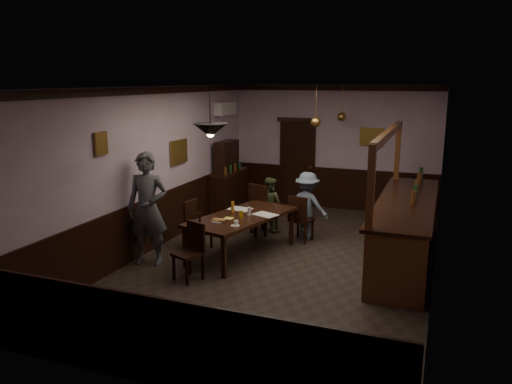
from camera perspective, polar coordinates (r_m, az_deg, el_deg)
The scene contains 31 objects.
room at distance 8.48m, azimuth 3.17°, elevation 1.71°, with size 5.01×8.01×3.01m.
dining_table at distance 8.92m, azimuth -1.66°, elevation -3.08°, with size 1.53×2.38×0.75m.
chair_far_left at distance 10.19m, azimuth 0.63°, elevation -1.67°, with size 0.57×0.57×1.06m.
chair_far_right at distance 9.75m, azimuth 5.04°, elevation -2.83°, with size 0.48×0.48×0.93m.
chair_near at distance 8.01m, azimuth -7.40°, elevation -6.42°, with size 0.51×0.51×0.92m.
chair_side at distance 9.40m, azimuth -6.93°, elevation -3.50°, with size 0.45×0.45×0.92m.
person_standing at distance 8.66m, azimuth -12.28°, elevation -1.90°, with size 0.71×0.47×1.94m, color #4E525A.
person_seated_left at distance 10.42m, azimuth 1.56°, elevation -1.39°, with size 0.56×0.43×1.15m, color #4C5332.
person_seated_right at distance 9.94m, azimuth 5.85°, elevation -1.56°, with size 0.87×0.50×1.35m, color slate.
newspaper_left at distance 9.32m, azimuth -1.86°, elevation -1.95°, with size 0.42×0.30×0.01m, color silver.
newspaper_right at distance 8.93m, azimuth 1.09°, elevation -2.60°, with size 0.42×0.30×0.01m, color silver.
napkin at distance 8.72m, azimuth -3.13°, elevation -3.01°, with size 0.15×0.15×0.00m, color #EBD856.
saucer at distance 8.27m, azimuth -2.40°, elevation -3.86°, with size 0.15×0.15×0.01m, color white.
coffee_cup at distance 8.29m, azimuth -2.27°, elevation -3.51°, with size 0.08×0.08×0.07m, color white.
pastry_plate at distance 8.54m, azimuth -4.41°, elevation -3.33°, with size 0.22×0.22×0.01m, color white.
pastry_ring_a at distance 8.53m, azimuth -4.61°, elevation -3.16°, with size 0.13×0.13×0.04m, color #C68C47.
pastry_ring_b at distance 8.50m, azimuth -3.95°, elevation -3.21°, with size 0.13×0.13×0.04m, color #C68C47.
soda_can at distance 8.74m, azimuth -1.72°, elevation -2.56°, with size 0.07×0.07×0.12m, color yellow.
beer_glass at distance 9.09m, azimuth -2.69°, elevation -1.71°, with size 0.06×0.06×0.20m, color #BF721E.
water_glass at distance 8.87m, azimuth -0.79°, elevation -2.23°, with size 0.06×0.06×0.15m, color silver.
pepper_mill at distance 8.59m, azimuth -6.44°, elevation -2.85°, with size 0.04×0.04×0.14m, color black.
sideboard at distance 11.85m, azimuth -3.15°, elevation 0.89°, with size 0.46×1.30×1.72m.
bar_counter at distance 9.09m, azimuth 16.72°, elevation -4.02°, with size 0.95×4.08×2.29m.
door_back at distance 12.53m, azimuth 4.74°, elevation 3.21°, with size 0.90×0.06×2.10m, color black.
ac_unit at distance 11.90m, azimuth -3.53°, elevation 9.51°, with size 0.20×0.85×0.30m.
picture_left_small at distance 8.11m, azimuth -17.29°, elevation 5.32°, with size 0.04×0.28×0.36m.
picture_left_large at distance 10.15m, azimuth -8.79°, elevation 4.57°, with size 0.04×0.62×0.48m.
picture_back at distance 12.07m, azimuth 13.09°, elevation 6.15°, with size 0.55×0.04×0.42m.
pendant_iron at distance 8.01m, azimuth -5.24°, elevation 7.03°, with size 0.56×0.56×0.78m.
pendant_brass_mid at distance 9.99m, azimuth 6.83°, elevation 7.95°, with size 0.20×0.20×0.81m.
pendant_brass_far at distance 11.48m, azimuth 9.76°, elevation 8.47°, with size 0.20×0.20×0.81m.
Camera 1 is at (2.52, -7.93, 3.12)m, focal length 35.00 mm.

